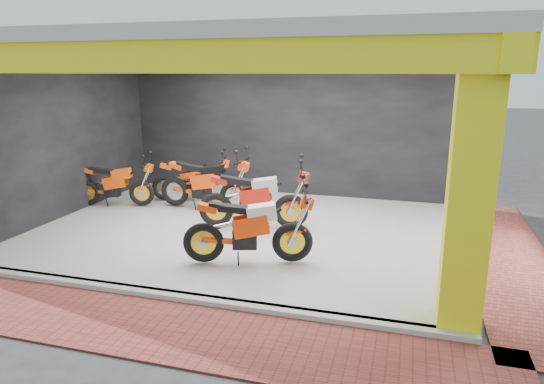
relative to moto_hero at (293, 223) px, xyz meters
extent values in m
plane|color=#2D2D30|center=(-1.32, -0.53, -0.77)|extent=(80.00, 80.00, 0.00)
cube|color=silver|center=(-1.32, 1.47, -0.72)|extent=(8.00, 6.00, 0.10)
cube|color=beige|center=(-1.32, 1.47, 2.83)|extent=(8.40, 6.40, 0.20)
cube|color=black|center=(-1.32, 4.57, 0.98)|extent=(8.20, 0.20, 3.50)
cube|color=black|center=(-5.42, 1.47, 0.98)|extent=(0.20, 6.20, 3.50)
cube|color=yellow|center=(2.43, -1.28, 0.98)|extent=(0.50, 0.50, 3.50)
cube|color=yellow|center=(-1.32, -1.53, 2.53)|extent=(8.40, 0.30, 0.40)
cube|color=yellow|center=(2.68, 1.47, 2.53)|extent=(0.30, 6.40, 0.40)
cube|color=silver|center=(-1.32, -1.55, -0.72)|extent=(8.00, 0.20, 0.10)
cube|color=brown|center=(-1.32, -2.33, -0.76)|extent=(9.00, 1.40, 0.03)
cube|color=brown|center=(3.48, 1.47, -0.76)|extent=(1.40, 7.00, 0.03)
camera|label=1|loc=(1.73, -7.17, 2.36)|focal=32.00mm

